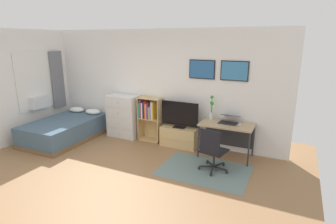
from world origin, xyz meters
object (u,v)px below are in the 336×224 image
at_px(dresser, 123,116).
at_px(bamboo_vase, 212,109).
at_px(television, 179,115).
at_px(laptop, 229,119).
at_px(tv_stand, 180,137).
at_px(bed, 66,129).
at_px(computer_mouse, 240,125).
at_px(desk, 228,129).
at_px(office_chair, 212,149).
at_px(bookshelf, 149,115).

height_order(dresser, bamboo_vase, bamboo_vase).
relative_size(television, laptop, 2.09).
distance_m(tv_stand, bamboo_vase, 1.03).
bearing_deg(tv_stand, television, -90.00).
height_order(bed, dresser, dresser).
height_order(laptop, bamboo_vase, bamboo_vase).
bearing_deg(bamboo_vase, computer_mouse, -16.67).
bearing_deg(computer_mouse, desk, 163.53).
distance_m(bed, desk, 4.01).
bearing_deg(tv_stand, office_chair, -40.63).
bearing_deg(bamboo_vase, desk, -16.80).
bearing_deg(desk, bed, -168.75).
bearing_deg(office_chair, tv_stand, 150.22).
bearing_deg(bed, computer_mouse, 7.83).
distance_m(laptop, bamboo_vase, 0.46).
xyz_separation_m(tv_stand, office_chair, (1.06, -0.91, 0.22)).
xyz_separation_m(bookshelf, computer_mouse, (2.24, -0.16, 0.10)).
xyz_separation_m(dresser, computer_mouse, (2.97, -0.10, 0.21)).
bearing_deg(bamboo_vase, bookshelf, -178.51).
bearing_deg(bed, television, 14.22).
height_order(office_chair, laptop, laptop).
bearing_deg(tv_stand, desk, -1.90).
bearing_deg(laptop, tv_stand, -176.52).
height_order(bookshelf, bamboo_vase, bamboo_vase).
relative_size(laptop, computer_mouse, 4.19).
bearing_deg(dresser, television, -0.27).
relative_size(television, bamboo_vase, 1.72).
bearing_deg(bed, laptop, 10.14).
distance_m(bookshelf, desk, 1.98).
bearing_deg(bookshelf, desk, -2.38).
xyz_separation_m(computer_mouse, bamboo_vase, (-0.67, 0.20, 0.21)).
height_order(computer_mouse, bamboo_vase, bamboo_vase).
bearing_deg(bed, tv_stand, 14.65).
relative_size(tv_stand, bamboo_vase, 1.63).
bearing_deg(dresser, laptop, 0.46).
distance_m(bookshelf, laptop, 1.99).
distance_m(dresser, computer_mouse, 2.97).
distance_m(office_chair, computer_mouse, 0.91).
xyz_separation_m(bed, dresser, (1.22, 0.80, 0.28)).
distance_m(dresser, laptop, 2.73).
distance_m(television, laptop, 1.14).
height_order(television, bamboo_vase, bamboo_vase).
height_order(desk, computer_mouse, computer_mouse).
xyz_separation_m(television, bamboo_vase, (0.72, 0.11, 0.19)).
bearing_deg(laptop, television, -175.40).
xyz_separation_m(dresser, laptop, (2.71, 0.02, 0.26)).
relative_size(office_chair, computer_mouse, 8.27).
bearing_deg(dresser, bamboo_vase, 2.50).
xyz_separation_m(television, desk, (1.13, -0.02, -0.17)).
bearing_deg(bamboo_vase, tv_stand, -173.29).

